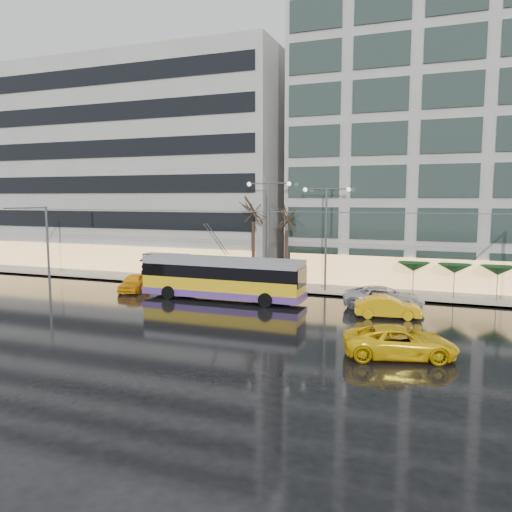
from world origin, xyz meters
The scene contains 22 objects.
ground centered at (0.00, 0.00, 0.00)m, with size 140.00×140.00×0.00m, color black.
sidewalk centered at (2.00, 14.00, 0.07)m, with size 80.00×10.00×0.15m, color gray.
kerb centered at (2.00, 9.05, 0.07)m, with size 80.00×0.10×0.15m, color slate.
building_left centered at (-16.00, 19.00, 11.15)m, with size 34.00×14.00×22.00m, color #9C9A95.
building_right centered at (19.00, 19.00, 12.65)m, with size 32.00×14.00×25.00m, color #9C9A95.
trolleybus centered at (0.30, 4.83, 1.60)m, with size 12.76×5.01×5.91m.
catenary centered at (1.00, 7.94, 4.25)m, with size 42.24×5.12×7.00m.
bus_shelter centered at (-8.38, 10.69, 1.96)m, with size 4.20×1.60×2.51m.
street_lamp_near centered at (2.00, 10.80, 5.99)m, with size 3.96×0.36×9.03m.
street_lamp_far centered at (7.00, 10.80, 5.71)m, with size 3.96×0.36×8.53m.
tree_a centered at (0.50, 11.00, 7.09)m, with size 3.20×3.20×8.40m.
tree_b centered at (3.50, 11.20, 6.40)m, with size 3.20×3.20×7.70m.
parasol_a centered at (14.00, 11.00, 2.45)m, with size 2.50×2.50×2.65m.
parasol_b centered at (17.00, 11.00, 2.45)m, with size 2.50×2.50×2.65m.
parasol_c centered at (20.00, 11.00, 2.45)m, with size 2.50×2.50×2.65m.
taxi_a centered at (-8.18, 5.53, 0.74)m, with size 1.75×4.34×1.48m, color #FFA90D.
taxi_b centered at (12.84, 3.41, 0.70)m, with size 1.49×4.27×1.41m, color yellow.
taxi_c centered at (14.26, -4.81, 0.77)m, with size 2.55×5.53×1.54m, color yellow.
sedan_silver centered at (12.28, 6.11, 0.78)m, with size 2.59×5.62×1.56m, color #B2B2B7.
pedestrian_a centered at (-6.36, 11.56, 1.61)m, with size 1.16×1.17×2.19m.
pedestrian_b centered at (-4.82, 9.52, 1.10)m, with size 0.99×0.82×1.89m.
pedestrian_c centered at (-9.73, 9.40, 1.27)m, with size 1.15×1.10×2.11m.
Camera 1 is at (15.98, -29.69, 7.86)m, focal length 35.00 mm.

